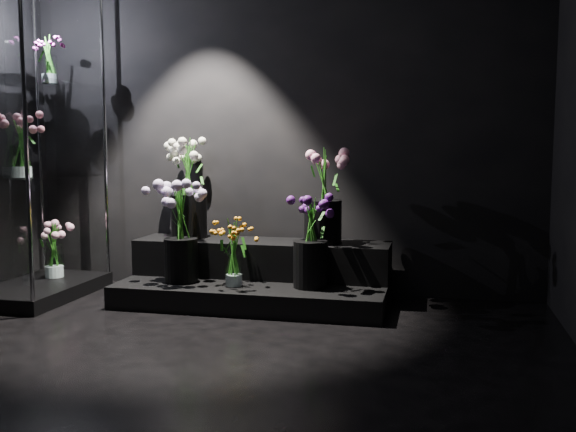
% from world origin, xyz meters
% --- Properties ---
extents(floor, '(4.00, 4.00, 0.00)m').
position_xyz_m(floor, '(0.00, 0.00, 0.00)').
color(floor, black).
rests_on(floor, ground).
extents(wall_back, '(4.00, 0.00, 4.00)m').
position_xyz_m(wall_back, '(0.00, 2.00, 1.40)').
color(wall_back, black).
rests_on(wall_back, floor).
extents(display_riser, '(1.90, 0.84, 0.42)m').
position_xyz_m(display_riser, '(-0.05, 1.62, 0.17)').
color(display_riser, black).
rests_on(display_riser, floor).
extents(display_case, '(0.63, 1.05, 2.32)m').
position_xyz_m(display_case, '(-1.66, 1.34, 1.16)').
color(display_case, black).
rests_on(display_case, floor).
extents(bouquet_orange_bells, '(0.35, 0.35, 0.47)m').
position_xyz_m(bouquet_orange_bells, '(-0.14, 1.34, 0.41)').
color(bouquet_orange_bells, white).
rests_on(bouquet_orange_bells, display_riser).
extents(bouquet_lilac, '(0.51, 0.51, 0.71)m').
position_xyz_m(bouquet_lilac, '(-0.55, 1.40, 0.57)').
color(bouquet_lilac, black).
rests_on(bouquet_lilac, display_riser).
extents(bouquet_purple, '(0.39, 0.39, 0.63)m').
position_xyz_m(bouquet_purple, '(0.38, 1.42, 0.51)').
color(bouquet_purple, black).
rests_on(bouquet_purple, display_riser).
extents(bouquet_cream_roses, '(0.47, 0.47, 0.75)m').
position_xyz_m(bouquet_cream_roses, '(-0.64, 1.78, 0.85)').
color(bouquet_cream_roses, black).
rests_on(bouquet_cream_roses, display_riser).
extents(bouquet_pink_roses, '(0.41, 0.41, 0.69)m').
position_xyz_m(bouquet_pink_roses, '(0.42, 1.72, 0.81)').
color(bouquet_pink_roses, black).
rests_on(bouquet_pink_roses, display_riser).
extents(bouquet_case_pink, '(0.36, 0.36, 0.44)m').
position_xyz_m(bouquet_case_pink, '(-1.63, 1.15, 1.13)').
color(bouquet_case_pink, white).
rests_on(bouquet_case_pink, display_case).
extents(bouquet_case_magenta, '(0.27, 0.27, 0.35)m').
position_xyz_m(bouquet_case_magenta, '(-1.63, 1.52, 1.77)').
color(bouquet_case_magenta, white).
rests_on(bouquet_case_magenta, display_case).
extents(bouquet_case_base_pink, '(0.41, 0.41, 0.44)m').
position_xyz_m(bouquet_case_base_pink, '(-1.67, 1.56, 0.34)').
color(bouquet_case_base_pink, white).
rests_on(bouquet_case_base_pink, display_case).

